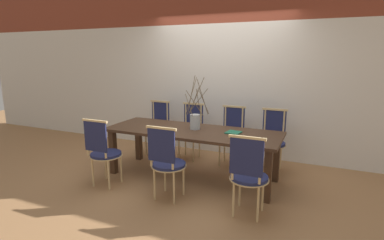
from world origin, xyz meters
name	(u,v)px	position (x,y,z in m)	size (l,w,h in m)	color
ground_plane	(192,177)	(0.00, 0.00, 0.00)	(16.00, 16.00, 0.00)	#9E7047
wall_rear	(222,66)	(0.00, 1.31, 1.60)	(12.00, 0.06, 3.20)	silver
dining_table	(192,136)	(0.00, 0.00, 0.63)	(2.54, 0.91, 0.72)	#422B1C
chair_near_leftend	(103,151)	(-0.99, -0.77, 0.52)	(0.44, 0.44, 0.97)	#1E234C
chair_near_left	(167,161)	(0.00, -0.77, 0.52)	(0.44, 0.44, 0.97)	#1E234C
chair_near_center	(248,173)	(1.02, -0.77, 0.52)	(0.44, 0.44, 0.97)	#1E234C
chair_far_leftend	(157,126)	(-1.04, 0.77, 0.52)	(0.44, 0.44, 0.97)	#1E234C
chair_far_left	(191,130)	(-0.37, 0.77, 0.52)	(0.44, 0.44, 0.97)	#1E234C
chair_far_center	(231,134)	(0.37, 0.77, 0.52)	(0.44, 0.44, 0.97)	#1E234C
chair_far_right	(272,138)	(1.03, 0.77, 0.52)	(0.44, 0.44, 0.97)	#1E234C
vase_centerpiece	(195,120)	(0.02, 0.08, 0.85)	(0.33, 0.33, 0.78)	#B2BCC1
book_stack	(233,132)	(0.60, 0.08, 0.73)	(0.22, 0.22, 0.02)	#1E6B4C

